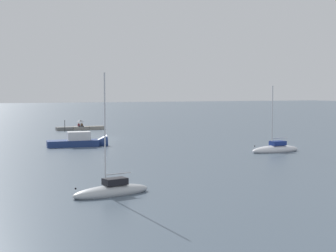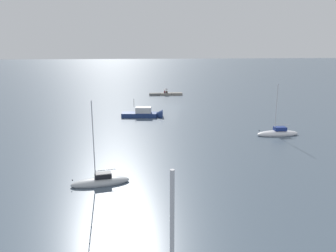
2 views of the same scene
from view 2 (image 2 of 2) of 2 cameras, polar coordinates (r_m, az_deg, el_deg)
The scene contains 8 objects.
ground_plane at distance 76.16m, azimuth 0.91°, elevation 3.23°, with size 500.00×500.00×0.00m, color #475666.
seawall_pier at distance 93.81m, azimuth -0.39°, elevation 5.43°, with size 9.15×1.70×0.65m.
person_seated_brown_left at distance 93.60m, azimuth -0.20°, elevation 5.77°, with size 0.48×0.66×0.73m.
person_seated_maroon_right at distance 93.68m, azimuth -0.55°, elevation 5.78°, with size 0.48×0.66×0.73m.
umbrella_open_black at distance 93.61m, azimuth -0.39°, elevation 6.30°, with size 1.27×1.27×1.28m.
sailboat_white_near at distance 55.25m, azimuth 18.09°, elevation -1.18°, with size 6.65×2.04×8.35m.
sailboat_grey_mid at distance 35.35m, azimuth -11.35°, elevation -9.19°, with size 6.12×2.72×8.95m.
motorboat_navy_near at distance 65.79m, azimuth -3.74°, elevation 1.94°, with size 8.17×3.37×4.45m.
Camera 2 is at (8.80, 74.36, 13.93)m, focal length 36.01 mm.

